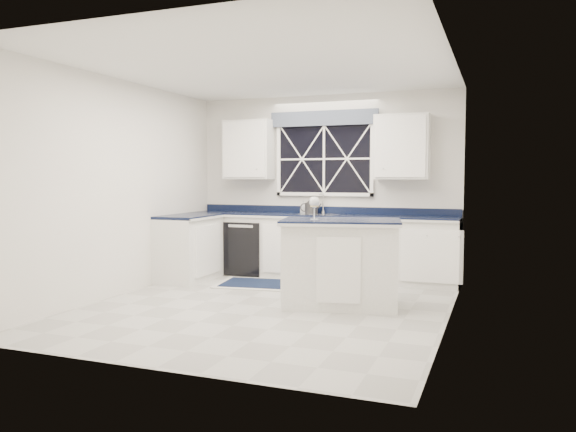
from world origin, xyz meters
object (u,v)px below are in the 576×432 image
at_px(kettle, 311,207).
at_px(soap_bottle, 303,207).
at_px(wine_glass, 314,203).
at_px(dishwasher, 250,247).
at_px(island, 341,262).
at_px(faucet, 323,203).

distance_m(kettle, soap_bottle, 0.19).
bearing_deg(wine_glass, dishwasher, 133.06).
relative_size(island, soap_bottle, 7.95).
bearing_deg(wine_glass, kettle, 109.50).
bearing_deg(island, soap_bottle, 109.02).
bearing_deg(dishwasher, faucet, 10.02).
xyz_separation_m(faucet, island, (0.78, -1.79, -0.60)).
bearing_deg(kettle, wine_glass, -90.26).
height_order(wine_glass, soap_bottle, wine_glass).
relative_size(kettle, soap_bottle, 1.65).
relative_size(faucet, wine_glass, 1.11).
xyz_separation_m(island, soap_bottle, (-1.09, 1.82, 0.53)).
bearing_deg(soap_bottle, island, -59.13).
height_order(kettle, soap_bottle, kettle).
relative_size(island, wine_glass, 5.42).
relative_size(faucet, kettle, 0.98).
distance_m(island, wine_glass, 0.75).
bearing_deg(dishwasher, island, -40.47).
distance_m(dishwasher, wine_glass, 2.45).
relative_size(wine_glass, soap_bottle, 1.47).
relative_size(dishwasher, wine_glass, 3.01).
bearing_deg(wine_glass, soap_bottle, 112.62).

